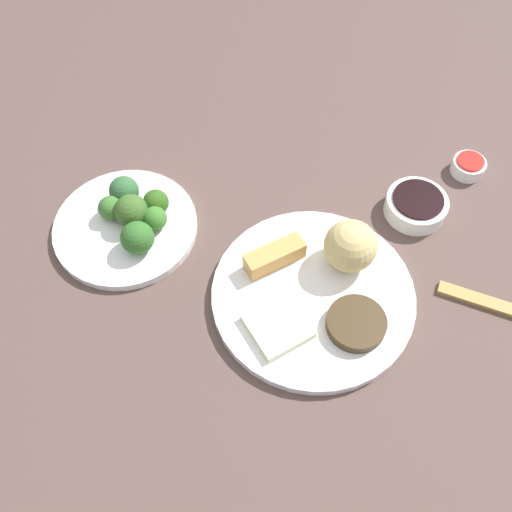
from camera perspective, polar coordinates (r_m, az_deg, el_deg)
tabletop at (r=0.88m, az=6.66°, el=-1.38°), size 2.20×2.20×0.02m
main_plate at (r=0.84m, az=5.78°, el=-3.99°), size 0.30×0.30×0.02m
rice_scoop at (r=0.83m, az=9.53°, el=1.01°), size 0.08×0.08×0.08m
spring_roll at (r=0.84m, az=1.90°, el=0.00°), size 0.09×0.03×0.03m
crab_rangoon_wonton at (r=0.80m, az=2.19°, el=-7.06°), size 0.08×0.08×0.01m
stir_fry_heap at (r=0.81m, az=10.10°, el=-6.73°), size 0.08×0.08×0.02m
broccoli_plate at (r=0.92m, az=-13.04°, el=2.88°), size 0.23×0.23×0.01m
broccoli_floret_0 at (r=0.93m, az=-13.20°, el=6.44°), size 0.05×0.05×0.05m
broccoli_floret_1 at (r=0.90m, az=-12.50°, el=4.47°), size 0.05×0.05×0.05m
broccoli_floret_2 at (r=0.92m, az=-14.48°, el=4.71°), size 0.04×0.04×0.04m
broccoli_floret_3 at (r=0.87m, az=-11.91°, el=1.82°), size 0.05×0.05×0.05m
broccoli_floret_4 at (r=0.91m, az=-10.09°, el=5.38°), size 0.04×0.04×0.04m
broccoli_floret_5 at (r=0.89m, az=-10.20°, el=3.78°), size 0.04×0.04×0.04m
soy_sauce_bowl at (r=0.95m, az=15.85°, el=4.89°), size 0.10×0.10×0.03m
soy_sauce_bowl_liquid at (r=0.94m, az=16.10°, el=5.54°), size 0.08×0.08×0.00m
sauce_ramekin_sweet_and_sour at (r=1.04m, az=20.66°, el=8.45°), size 0.06×0.06×0.02m
sauce_ramekin_sweet_and_sour_liquid at (r=1.03m, az=20.89°, el=8.96°), size 0.05×0.05×0.00m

